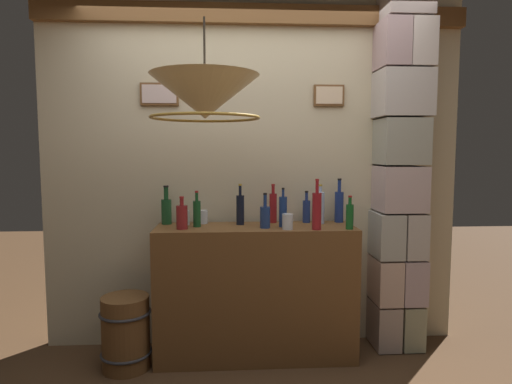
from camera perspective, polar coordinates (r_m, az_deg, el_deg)
The scene contains 20 objects.
panelled_rear_partition at distance 3.37m, azimuth -0.36°, elevation 5.12°, with size 3.15×0.15×2.82m.
stone_pillar at distance 3.44m, azimuth 18.02°, elevation 3.30°, with size 0.37×0.37×2.75m.
bar_shelf_unit at distance 3.24m, azimuth -0.06°, elevation -12.81°, with size 1.41×0.42×0.95m, color brown.
liquor_bottle_rum at distance 3.27m, azimuth 8.33°, elevation -1.96°, with size 0.06×0.06×0.29m.
liquor_bottle_tequila at distance 3.01m, azimuth 7.88°, elevation -2.34°, with size 0.06×0.06×0.35m.
liquor_bottle_bourbon at distance 3.05m, azimuth -9.58°, elevation -3.14°, with size 0.08×0.08×0.22m.
liquor_bottle_gin at distance 3.09m, azimuth 3.52°, elevation -2.51°, with size 0.06×0.06×0.28m.
liquor_bottle_vermouth at distance 3.27m, azimuth -11.53°, elevation -2.27°, with size 0.07×0.07×0.28m.
liquor_bottle_port at distance 3.27m, azimuth 2.23°, elevation -1.95°, with size 0.06×0.06×0.29m.
liquor_bottle_vodka at distance 3.05m, azimuth 1.19°, elevation -3.15°, with size 0.07×0.07×0.24m.
liquor_bottle_scotch at distance 3.12m, azimuth -7.67°, elevation -2.68°, with size 0.05×0.05×0.26m.
liquor_bottle_rye at distance 3.07m, azimuth 12.05°, elevation -3.02°, with size 0.05×0.05×0.23m.
liquor_bottle_amaro at distance 3.18m, azimuth -2.06°, elevation -2.22°, with size 0.06×0.06×0.30m.
liquor_bottle_sherry at distance 3.35m, azimuth 10.71°, elevation -1.74°, with size 0.07×0.07×0.33m.
liquor_bottle_mezcal at distance 3.30m, azimuth 6.55°, elevation -2.39°, with size 0.06×0.06×0.24m.
glass_tumbler_rocks at distance 3.01m, azimuth 4.11°, elevation -3.84°, with size 0.07×0.07×0.11m.
glass_tumbler_highball at distance 3.22m, azimuth -9.15°, elevation -3.31°, with size 0.06×0.06×0.10m.
glass_tumbler_shot at distance 3.27m, azimuth -6.96°, elevation -3.22°, with size 0.08×0.08×0.10m.
pendant_lamp at distance 2.48m, azimuth -6.63°, elevation 11.99°, with size 0.61×0.61×0.55m.
wooden_barrel at distance 3.27m, azimuth -16.52°, elevation -17.07°, with size 0.35×0.35×0.50m.
Camera 1 is at (-0.19, -2.27, 1.49)m, focal length 30.87 mm.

